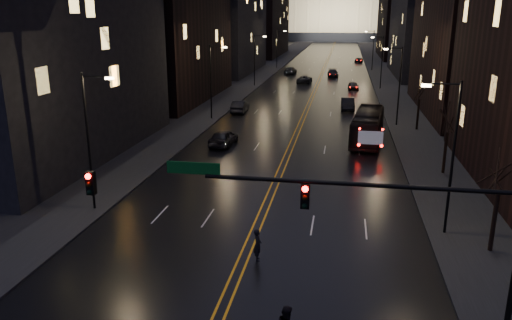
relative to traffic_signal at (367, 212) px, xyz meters
The scene contains 34 objects.
ground 7.81m from the traffic_signal, behind, with size 900.00×900.00×0.00m, color black.
road 130.24m from the traffic_signal, 92.60° to the left, with size 20.00×320.00×0.02m, color black.
sidewalk_left 131.62m from the traffic_signal, 98.71° to the left, with size 8.00×320.00×0.16m, color black.
sidewalk_right 130.35m from the traffic_signal, 86.44° to the left, with size 8.00×320.00×0.16m, color black.
center_line 130.24m from the traffic_signal, 92.60° to the left, with size 0.62×320.00×0.01m, color orange.
building_left_near 35.26m from the traffic_signal, 140.72° to the left, with size 12.00×28.00×22.00m, color black.
building_left_mid 60.99m from the traffic_signal, 116.48° to the left, with size 12.00×30.00×28.00m, color black.
building_left_far 95.98m from the traffic_signal, 106.30° to the left, with size 12.00×34.00×20.00m, color black.
building_left_dist 142.73m from the traffic_signal, 100.88° to the left, with size 12.00×40.00×24.00m, color black.
building_right_mid 93.57m from the traffic_signal, 80.68° to the left, with size 12.00×34.00×26.00m, color black.
building_right_dist 140.94m from the traffic_signal, 83.85° to the left, with size 12.00×40.00×22.00m, color black.
capitol 250.36m from the traffic_signal, 91.35° to the left, with size 90.00×50.00×58.50m.
traffic_signal is the anchor object (origin of this frame).
streetlamp_right_near 11.14m from the traffic_signal, 63.88° to the left, with size 2.13×0.25×9.00m.
streetlamp_left_near 19.48m from the traffic_signal, 149.10° to the left, with size 2.13×0.25×9.00m.
streetlamp_right_mid 40.30m from the traffic_signal, 83.01° to the left, with size 2.13×0.25×9.00m.
streetlamp_left_mid 43.36m from the traffic_signal, 112.68° to the left, with size 2.13×0.25×9.00m.
streetlamp_right_far 70.18m from the traffic_signal, 85.99° to the left, with size 2.13×0.25×9.00m.
streetlamp_left_far 71.97m from the traffic_signal, 103.43° to the left, with size 2.13×0.25×9.00m.
streetlamp_right_dist 100.12m from the traffic_signal, 87.19° to the left, with size 2.13×0.25×9.00m.
streetlamp_left_dist 101.39m from the traffic_signal, 99.49° to the left, with size 2.13×0.25×9.00m.
tree_right_near 10.71m from the traffic_signal, 48.45° to the left, with size 2.40×2.40×6.65m.
tree_right_mid 23.13m from the traffic_signal, 72.13° to the left, with size 2.40×2.40×6.65m.
tree_right_far 38.67m from the traffic_signal, 79.43° to the left, with size 2.40×2.40×6.65m.
bus 32.38m from the traffic_signal, 87.37° to the left, with size 2.64×11.29×3.14m, color black.
oncoming_car_a 30.95m from the traffic_signal, 114.07° to the left, with size 1.93×4.80×1.64m, color black.
oncoming_car_b 47.53m from the traffic_signal, 107.72° to the left, with size 1.67×4.80×1.58m, color black.
oncoming_car_c 76.51m from the traffic_signal, 96.32° to the left, with size 2.38×5.16×1.43m, color black.
oncoming_car_d 91.10m from the traffic_signal, 97.98° to the left, with size 2.17×5.33×1.55m, color black.
receding_car_a 49.52m from the traffic_signal, 90.53° to the left, with size 1.71×4.91×1.62m, color black.
receding_car_b 68.52m from the traffic_signal, 89.58° to the left, with size 1.65×4.11×1.40m, color black.
receding_car_c 86.63m from the traffic_signal, 92.26° to the left, with size 2.09×5.13×1.49m, color black.
receding_car_d 120.52m from the traffic_signal, 88.77° to the left, with size 2.06×4.47×1.24m, color black.
pedestrian_a 8.33m from the traffic_signal, 135.82° to the left, with size 0.64×0.42×1.75m, color black.
Camera 1 is at (4.76, -18.32, 12.40)m, focal length 35.00 mm.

